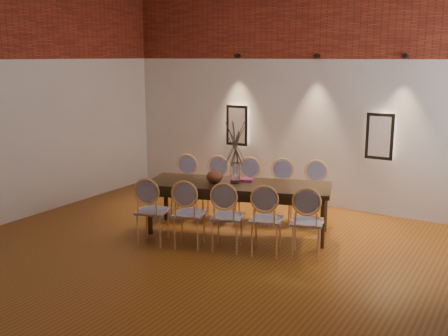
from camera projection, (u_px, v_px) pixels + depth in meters
The scene contains 23 objects.
floor at pixel (191, 271), 6.35m from camera, with size 7.00×7.00×0.02m, color brown.
wall_back at pixel (307, 89), 8.91m from camera, with size 7.00×0.10×4.00m, color silver.
brick_band_back at pixel (308, 12), 8.59m from camera, with size 7.00×0.02×1.50m, color maroon.
niche_left at pixel (238, 125), 9.62m from camera, with size 0.36×0.06×0.66m, color #FFEAC6.
niche_right at pixel (380, 136), 8.32m from camera, with size 0.36×0.06×0.66m, color #FFEAC6.
spot_fixture_left at pixel (237, 56), 9.34m from camera, with size 0.08×0.08×0.10m, color black.
spot_fixture_mid at pixel (317, 56), 8.58m from camera, with size 0.08×0.08×0.10m, color black.
spot_fixture_right at pixel (405, 56), 7.88m from camera, with size 0.08×0.08×0.10m, color black.
dining_table at pixel (238, 208), 7.63m from camera, with size 2.63×0.85×0.75m, color #321F0D.
chair_near_a at pixel (153, 211), 7.18m from camera, with size 0.44×0.44×0.94m, color #E4A868, non-canonical shape.
chair_near_b at pixel (189, 213), 7.07m from camera, with size 0.44×0.44×0.94m, color #E4A868, non-canonical shape.
chair_near_c at pixel (227, 216), 6.95m from camera, with size 0.44×0.44×0.94m, color #E4A868, non-canonical shape.
chair_near_d at pixel (266, 219), 6.83m from camera, with size 0.44×0.44×0.94m, color #E4A868, non-canonical shape.
chair_near_e at pixel (307, 222), 6.71m from camera, with size 0.44×0.44×0.94m, color #E4A868, non-canonical shape.
chair_far_a at pixel (184, 186), 8.52m from camera, with size 0.44×0.44×0.94m, color #E4A868, non-canonical shape.
chair_far_b at pixel (215, 188), 8.40m from camera, with size 0.44×0.44×0.94m, color #E4A868, non-canonical shape.
chair_far_c at pixel (247, 190), 8.28m from camera, with size 0.44×0.44×0.94m, color #E4A868, non-canonical shape.
chair_far_d at pixel (280, 192), 8.16m from camera, with size 0.44×0.44×0.94m, color #E4A868, non-canonical shape.
chair_far_e at pixel (314, 194), 8.04m from camera, with size 0.44×0.44×0.94m, color #E4A868, non-canonical shape.
vase at pixel (235, 173), 7.53m from camera, with size 0.14×0.14×0.30m, color silver.
dried_branches at pixel (235, 142), 7.44m from camera, with size 0.50×0.50×0.70m, color #48392E, non-canonical shape.
bowl at pixel (214, 177), 7.57m from camera, with size 0.24×0.24×0.18m, color #632B17.
book at pixel (244, 180), 7.72m from camera, with size 0.26×0.18×0.03m, color #7E204B.
Camera 1 is at (3.40, -4.90, 2.55)m, focal length 42.00 mm.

